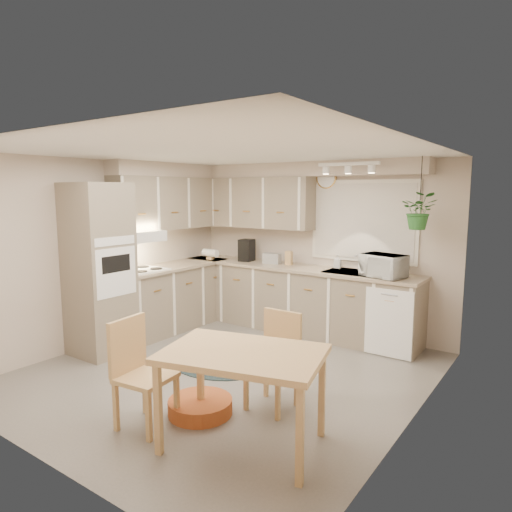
# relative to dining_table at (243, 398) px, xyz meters

# --- Properties ---
(floor) EXTENTS (4.20, 4.20, 0.00)m
(floor) POSITION_rel_dining_table_xyz_m (-1.02, 1.05, -0.39)
(floor) COLOR slate
(floor) RESTS_ON ground
(ceiling) EXTENTS (4.20, 4.20, 0.00)m
(ceiling) POSITION_rel_dining_table_xyz_m (-1.02, 1.05, 2.01)
(ceiling) COLOR white
(ceiling) RESTS_ON wall_back
(wall_back) EXTENTS (4.00, 0.04, 2.40)m
(wall_back) POSITION_rel_dining_table_xyz_m (-1.02, 3.15, 0.81)
(wall_back) COLOR beige
(wall_back) RESTS_ON floor
(wall_front) EXTENTS (4.00, 0.04, 2.40)m
(wall_front) POSITION_rel_dining_table_xyz_m (-1.02, -1.05, 0.81)
(wall_front) COLOR beige
(wall_front) RESTS_ON floor
(wall_left) EXTENTS (0.04, 4.20, 2.40)m
(wall_left) POSITION_rel_dining_table_xyz_m (-3.02, 1.05, 0.81)
(wall_left) COLOR beige
(wall_left) RESTS_ON floor
(wall_right) EXTENTS (0.04, 4.20, 2.40)m
(wall_right) POSITION_rel_dining_table_xyz_m (0.98, 1.05, 0.81)
(wall_right) COLOR beige
(wall_right) RESTS_ON floor
(base_cab_left) EXTENTS (0.60, 1.85, 0.90)m
(base_cab_left) POSITION_rel_dining_table_xyz_m (-2.72, 1.93, 0.06)
(base_cab_left) COLOR gray
(base_cab_left) RESTS_ON floor
(base_cab_back) EXTENTS (3.60, 0.60, 0.90)m
(base_cab_back) POSITION_rel_dining_table_xyz_m (-1.22, 2.85, 0.06)
(base_cab_back) COLOR gray
(base_cab_back) RESTS_ON floor
(counter_left) EXTENTS (0.64, 1.89, 0.04)m
(counter_left) POSITION_rel_dining_table_xyz_m (-2.71, 1.93, 0.53)
(counter_left) COLOR tan
(counter_left) RESTS_ON base_cab_left
(counter_back) EXTENTS (3.64, 0.64, 0.04)m
(counter_back) POSITION_rel_dining_table_xyz_m (-1.22, 2.84, 0.53)
(counter_back) COLOR tan
(counter_back) RESTS_ON base_cab_back
(oven_stack) EXTENTS (0.65, 0.65, 2.10)m
(oven_stack) POSITION_rel_dining_table_xyz_m (-2.69, 0.68, 0.66)
(oven_stack) COLOR gray
(oven_stack) RESTS_ON floor
(wall_oven_face) EXTENTS (0.02, 0.56, 0.58)m
(wall_oven_face) POSITION_rel_dining_table_xyz_m (-2.37, 0.68, 0.66)
(wall_oven_face) COLOR white
(wall_oven_face) RESTS_ON oven_stack
(upper_cab_left) EXTENTS (0.35, 2.00, 0.75)m
(upper_cab_left) POSITION_rel_dining_table_xyz_m (-2.84, 2.05, 1.44)
(upper_cab_left) COLOR gray
(upper_cab_left) RESTS_ON wall_left
(upper_cab_back) EXTENTS (2.00, 0.35, 0.75)m
(upper_cab_back) POSITION_rel_dining_table_xyz_m (-2.02, 2.98, 1.44)
(upper_cab_back) COLOR gray
(upper_cab_back) RESTS_ON wall_back
(soffit_left) EXTENTS (0.30, 2.00, 0.20)m
(soffit_left) POSITION_rel_dining_table_xyz_m (-2.87, 2.05, 1.91)
(soffit_left) COLOR beige
(soffit_left) RESTS_ON wall_left
(soffit_back) EXTENTS (3.60, 0.30, 0.20)m
(soffit_back) POSITION_rel_dining_table_xyz_m (-1.22, 3.00, 1.91)
(soffit_back) COLOR beige
(soffit_back) RESTS_ON wall_back
(cooktop) EXTENTS (0.52, 0.58, 0.02)m
(cooktop) POSITION_rel_dining_table_xyz_m (-2.70, 1.35, 0.56)
(cooktop) COLOR white
(cooktop) RESTS_ON counter_left
(range_hood) EXTENTS (0.40, 0.60, 0.14)m
(range_hood) POSITION_rel_dining_table_xyz_m (-2.72, 1.35, 1.01)
(range_hood) COLOR white
(range_hood) RESTS_ON upper_cab_left
(window_blinds) EXTENTS (1.40, 0.02, 1.00)m
(window_blinds) POSITION_rel_dining_table_xyz_m (-0.32, 3.12, 1.21)
(window_blinds) COLOR white
(window_blinds) RESTS_ON wall_back
(window_frame) EXTENTS (1.50, 0.02, 1.10)m
(window_frame) POSITION_rel_dining_table_xyz_m (-0.32, 3.13, 1.21)
(window_frame) COLOR white
(window_frame) RESTS_ON wall_back
(sink) EXTENTS (0.70, 0.48, 0.10)m
(sink) POSITION_rel_dining_table_xyz_m (-0.32, 2.85, 0.51)
(sink) COLOR #B0B3B8
(sink) RESTS_ON counter_back
(dishwasher_front) EXTENTS (0.58, 0.02, 0.83)m
(dishwasher_front) POSITION_rel_dining_table_xyz_m (0.28, 2.54, 0.04)
(dishwasher_front) COLOR white
(dishwasher_front) RESTS_ON base_cab_back
(track_light_bar) EXTENTS (0.80, 0.04, 0.04)m
(track_light_bar) POSITION_rel_dining_table_xyz_m (-0.32, 2.60, 1.94)
(track_light_bar) COLOR white
(track_light_bar) RESTS_ON ceiling
(wall_clock) EXTENTS (0.30, 0.03, 0.30)m
(wall_clock) POSITION_rel_dining_table_xyz_m (-0.87, 3.12, 1.79)
(wall_clock) COLOR gold
(wall_clock) RESTS_ON wall_back
(dining_table) EXTENTS (1.39, 1.10, 0.77)m
(dining_table) POSITION_rel_dining_table_xyz_m (0.00, 0.00, 0.00)
(dining_table) COLOR tan
(dining_table) RESTS_ON floor
(chair_left) EXTENTS (0.48, 0.48, 0.93)m
(chair_left) POSITION_rel_dining_table_xyz_m (-0.84, -0.25, 0.08)
(chair_left) COLOR tan
(chair_left) RESTS_ON floor
(chair_back) EXTENTS (0.42, 0.42, 0.89)m
(chair_back) POSITION_rel_dining_table_xyz_m (-0.16, 0.65, 0.06)
(chair_back) COLOR tan
(chair_back) RESTS_ON floor
(braided_rug) EXTENTS (1.14, 0.87, 0.01)m
(braided_rug) POSITION_rel_dining_table_xyz_m (-1.27, 1.15, -0.38)
(braided_rug) COLOR black
(braided_rug) RESTS_ON floor
(pet_bed) EXTENTS (0.62, 0.62, 0.13)m
(pet_bed) POSITION_rel_dining_table_xyz_m (-0.62, 0.18, -0.32)
(pet_bed) COLOR #A24220
(pet_bed) RESTS_ON floor
(microwave) EXTENTS (0.57, 0.41, 0.35)m
(microwave) POSITION_rel_dining_table_xyz_m (0.12, 2.75, 0.73)
(microwave) COLOR white
(microwave) RESTS_ON counter_back
(soap_bottle) EXTENTS (0.12, 0.21, 0.09)m
(soap_bottle) POSITION_rel_dining_table_xyz_m (-0.61, 3.00, 0.60)
(soap_bottle) COLOR white
(soap_bottle) RESTS_ON counter_back
(hanging_plant) EXTENTS (0.47, 0.51, 0.34)m
(hanging_plant) POSITION_rel_dining_table_xyz_m (0.53, 2.75, 1.34)
(hanging_plant) COLOR #2A6B2B
(hanging_plant) RESTS_ON ceiling
(coffee_maker) EXTENTS (0.22, 0.25, 0.33)m
(coffee_maker) POSITION_rel_dining_table_xyz_m (-2.05, 2.85, 0.72)
(coffee_maker) COLOR black
(coffee_maker) RESTS_ON counter_back
(toaster) EXTENTS (0.27, 0.19, 0.15)m
(toaster) POSITION_rel_dining_table_xyz_m (-1.60, 2.87, 0.63)
(toaster) COLOR #B0B3B8
(toaster) RESTS_ON counter_back
(knife_block) EXTENTS (0.11, 0.11, 0.20)m
(knife_block) POSITION_rel_dining_table_xyz_m (-1.33, 2.90, 0.65)
(knife_block) COLOR tan
(knife_block) RESTS_ON counter_back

